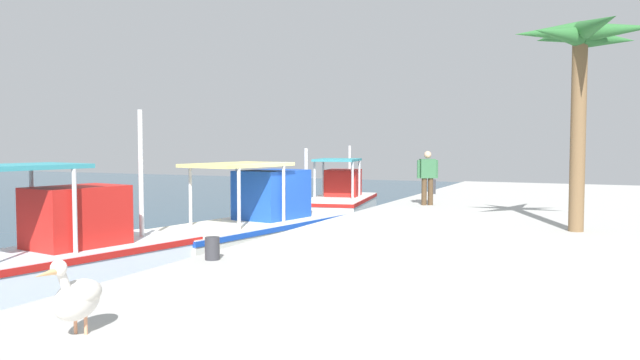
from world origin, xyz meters
name	(u,v)px	position (x,y,z in m)	size (l,w,h in m)	color
quay_pier	(531,256)	(0.00, -5.00, 0.40)	(36.00, 10.00, 0.80)	#B2B2AD
fishing_boat_second	(46,260)	(-5.29, 2.76, 0.64)	(6.36, 3.07, 3.40)	white
fishing_boat_third	(256,224)	(0.60, 1.79, 0.64)	(6.67, 3.22, 2.55)	silver
fishing_boat_fourth	(340,200)	(8.32, 2.61, 0.57)	(5.06, 2.79, 2.58)	white
pelican	(77,296)	(-8.92, -1.54, 1.20)	(0.97, 0.45, 0.82)	tan
fisherman_standing	(427,175)	(5.64, -1.35, 1.72)	(0.44, 0.58, 1.65)	#4C3823
mooring_bollard_second	(212,248)	(-4.82, -0.45, 0.99)	(0.24, 0.24, 0.38)	#333338
mooring_bollard_third	(433,187)	(9.90, -0.45, 1.06)	(0.20, 0.20, 0.53)	#333338
palm_tree	(582,51)	(1.25, -5.82, 4.67)	(3.49, 2.87, 4.51)	brown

